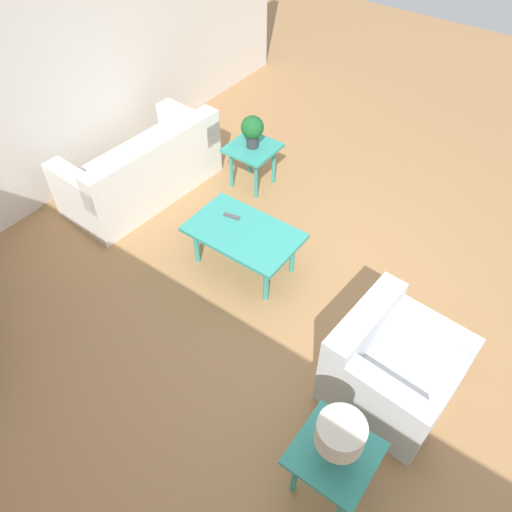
# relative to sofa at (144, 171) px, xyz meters

# --- Properties ---
(ground_plane) EXTENTS (14.00, 14.00, 0.00)m
(ground_plane) POSITION_rel_sofa_xyz_m (-2.23, 0.18, -0.30)
(ground_plane) COLOR #A87A4C
(wall_right) EXTENTS (0.12, 7.20, 2.70)m
(wall_right) POSITION_rel_sofa_xyz_m (0.83, 0.18, 1.05)
(wall_right) COLOR silver
(wall_right) RESTS_ON ground_plane
(sofa) EXTENTS (0.92, 1.77, 0.79)m
(sofa) POSITION_rel_sofa_xyz_m (0.00, 0.00, 0.00)
(sofa) COLOR white
(sofa) RESTS_ON ground_plane
(armchair) EXTENTS (0.89, 0.91, 0.76)m
(armchair) POSITION_rel_sofa_xyz_m (-3.25, 0.68, 0.01)
(armchair) COLOR silver
(armchair) RESTS_ON ground_plane
(coffee_table) EXTENTS (1.03, 0.64, 0.46)m
(coffee_table) POSITION_rel_sofa_xyz_m (-1.57, 0.25, 0.10)
(coffee_table) COLOR teal
(coffee_table) RESTS_ON ground_plane
(side_table_plant) EXTENTS (0.51, 0.51, 0.51)m
(side_table_plant) POSITION_rel_sofa_xyz_m (-0.87, -0.83, 0.13)
(side_table_plant) COLOR teal
(side_table_plant) RESTS_ON ground_plane
(side_table_lamp) EXTENTS (0.51, 0.51, 0.51)m
(side_table_lamp) POSITION_rel_sofa_xyz_m (-3.27, 1.56, 0.13)
(side_table_lamp) COLOR teal
(side_table_lamp) RESTS_ON ground_plane
(potted_plant) EXTENTS (0.24, 0.24, 0.36)m
(potted_plant) POSITION_rel_sofa_xyz_m (-0.87, -0.83, 0.42)
(potted_plant) COLOR #333338
(potted_plant) RESTS_ON side_table_plant
(table_lamp) EXTENTS (0.30, 0.30, 0.36)m
(table_lamp) POSITION_rel_sofa_xyz_m (-3.27, 1.56, 0.46)
(table_lamp) COLOR red
(table_lamp) RESTS_ON side_table_lamp
(remote_control) EXTENTS (0.16, 0.07, 0.02)m
(remote_control) POSITION_rel_sofa_xyz_m (-1.36, 0.16, 0.16)
(remote_control) COLOR #4C4C51
(remote_control) RESTS_ON coffee_table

